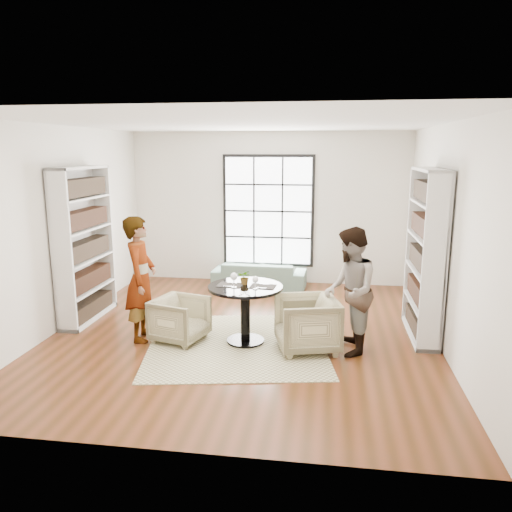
% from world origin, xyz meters
% --- Properties ---
extents(ground, '(6.00, 6.00, 0.00)m').
position_xyz_m(ground, '(0.00, 0.00, 0.00)').
color(ground, '#5D2B16').
extents(room_shell, '(6.00, 6.01, 6.00)m').
position_xyz_m(room_shell, '(0.00, 0.54, 1.26)').
color(room_shell, silver).
rests_on(room_shell, ground).
extents(rug, '(2.78, 2.78, 0.01)m').
position_xyz_m(rug, '(-0.02, -0.45, 0.01)').
color(rug, '#C1BD90').
rests_on(rug, ground).
extents(pedestal_table, '(1.03, 1.03, 0.82)m').
position_xyz_m(pedestal_table, '(0.09, -0.35, 0.59)').
color(pedestal_table, black).
rests_on(pedestal_table, ground).
extents(sofa, '(1.81, 0.75, 0.52)m').
position_xyz_m(sofa, '(-0.10, 2.45, 0.26)').
color(sofa, gray).
rests_on(sofa, ground).
extents(armchair_left, '(0.85, 0.83, 0.63)m').
position_xyz_m(armchair_left, '(-0.83, -0.42, 0.31)').
color(armchair_left, '#C3B68B').
rests_on(armchair_left, ground).
extents(armchair_right, '(0.97, 0.96, 0.73)m').
position_xyz_m(armchair_right, '(0.95, -0.49, 0.36)').
color(armchair_right, tan).
rests_on(armchair_right, ground).
extents(person_left, '(0.50, 0.69, 1.76)m').
position_xyz_m(person_left, '(-1.38, -0.42, 0.88)').
color(person_left, gray).
rests_on(person_left, ground).
extents(person_right, '(0.68, 0.85, 1.68)m').
position_xyz_m(person_right, '(1.50, -0.49, 0.84)').
color(person_right, gray).
rests_on(person_right, ground).
extents(placemat_left, '(0.36, 0.29, 0.01)m').
position_xyz_m(placemat_left, '(-0.12, -0.35, 0.82)').
color(placemat_left, '#262321').
rests_on(placemat_left, pedestal_table).
extents(placemat_right, '(0.36, 0.29, 0.01)m').
position_xyz_m(placemat_right, '(0.33, -0.36, 0.82)').
color(placemat_right, '#262321').
rests_on(placemat_right, pedestal_table).
extents(cutlery_left, '(0.16, 0.23, 0.01)m').
position_xyz_m(cutlery_left, '(-0.12, -0.35, 0.83)').
color(cutlery_left, silver).
rests_on(cutlery_left, placemat_left).
extents(cutlery_right, '(0.16, 0.23, 0.01)m').
position_xyz_m(cutlery_right, '(0.33, -0.36, 0.83)').
color(cutlery_right, silver).
rests_on(cutlery_right, placemat_right).
extents(wine_glass_left, '(0.10, 0.10, 0.21)m').
position_xyz_m(wine_glass_left, '(-0.05, -0.46, 0.97)').
color(wine_glass_left, silver).
rests_on(wine_glass_left, pedestal_table).
extents(wine_glass_right, '(0.08, 0.08, 0.18)m').
position_xyz_m(wine_glass_right, '(0.25, -0.50, 0.95)').
color(wine_glass_right, silver).
rests_on(wine_glass_right, pedestal_table).
extents(flower_centerpiece, '(0.20, 0.18, 0.21)m').
position_xyz_m(flower_centerpiece, '(0.07, -0.27, 0.92)').
color(flower_centerpiece, gray).
rests_on(flower_centerpiece, pedestal_table).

